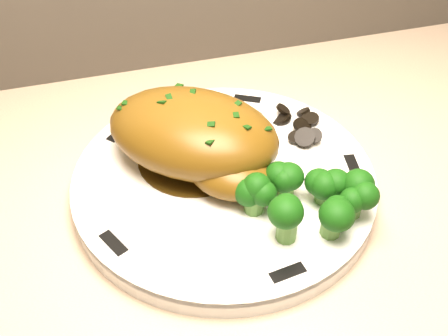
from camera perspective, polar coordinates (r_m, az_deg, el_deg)
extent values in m
cube|color=#CEB395|center=(0.62, 21.43, -3.11)|extent=(1.93, 0.64, 0.03)
cylinder|color=white|center=(0.56, 0.00, -1.49)|extent=(0.40, 0.40, 0.02)
cube|color=black|center=(0.58, 12.93, 0.26)|extent=(0.02, 0.03, 0.00)
cube|color=black|center=(0.66, 2.39, 7.01)|extent=(0.03, 0.02, 0.00)
cube|color=black|center=(0.62, -10.62, 3.50)|extent=(0.03, 0.03, 0.00)
cube|color=black|center=(0.51, -11.17, -7.51)|extent=(0.02, 0.03, 0.00)
cube|color=black|center=(0.48, 6.49, -10.54)|extent=(0.03, 0.02, 0.00)
cylinder|color=#402B0B|center=(0.58, -3.05, 1.02)|extent=(0.12, 0.12, 0.00)
ellipsoid|color=brown|center=(0.55, -3.18, 3.63)|extent=(0.21, 0.20, 0.07)
ellipsoid|color=brown|center=(0.53, 0.71, -0.62)|extent=(0.10, 0.10, 0.04)
cube|color=#12390C|center=(0.56, -7.99, 7.31)|extent=(0.01, 0.01, 0.00)
cube|color=#12390C|center=(0.55, -6.08, 7.26)|extent=(0.01, 0.01, 0.00)
cube|color=#12390C|center=(0.54, -4.08, 7.00)|extent=(0.01, 0.01, 0.00)
cube|color=#12390C|center=(0.53, -2.02, 6.53)|extent=(0.01, 0.01, 0.00)
cube|color=#12390C|center=(0.53, 0.10, 5.87)|extent=(0.01, 0.01, 0.00)
cube|color=#12390C|center=(0.53, 2.24, 4.98)|extent=(0.01, 0.01, 0.00)
cylinder|color=black|center=(0.62, 8.11, 4.37)|extent=(0.02, 0.01, 0.01)
cylinder|color=black|center=(0.63, 7.55, 5.06)|extent=(0.02, 0.02, 0.01)
cylinder|color=black|center=(0.63, 6.55, 5.57)|extent=(0.02, 0.02, 0.01)
cylinder|color=black|center=(0.63, 5.26, 5.16)|extent=(0.02, 0.02, 0.01)
cylinder|color=black|center=(0.62, 4.03, 5.17)|extent=(0.02, 0.02, 0.01)
cylinder|color=black|center=(0.61, 3.01, 4.98)|extent=(0.02, 0.03, 0.02)
cylinder|color=black|center=(0.61, 2.41, 3.96)|extent=(0.03, 0.03, 0.01)
cylinder|color=black|center=(0.60, 2.39, 3.60)|extent=(0.02, 0.02, 0.00)
cylinder|color=black|center=(0.59, 2.97, 3.33)|extent=(0.03, 0.03, 0.01)
cylinder|color=black|center=(0.59, 4.00, 2.57)|extent=(0.03, 0.03, 0.02)
cylinder|color=black|center=(0.59, 5.34, 2.77)|extent=(0.03, 0.03, 0.01)
cylinder|color=black|center=(0.59, 6.67, 3.23)|extent=(0.03, 0.03, 0.01)
cylinder|color=black|center=(0.61, 7.63, 3.23)|extent=(0.03, 0.03, 0.01)
cylinder|color=black|center=(0.61, 8.19, 4.02)|extent=(0.03, 0.03, 0.01)
cylinder|color=#5A8C3B|center=(0.52, 3.07, -3.44)|extent=(0.02, 0.02, 0.02)
sphere|color=#0A3508|center=(0.50, 3.14, -2.15)|extent=(0.03, 0.03, 0.03)
cylinder|color=#5A8C3B|center=(0.53, 6.17, -1.86)|extent=(0.02, 0.02, 0.02)
sphere|color=#0A3508|center=(0.52, 6.30, -0.58)|extent=(0.03, 0.03, 0.03)
cylinder|color=#5A8C3B|center=(0.53, 10.24, -2.38)|extent=(0.02, 0.02, 0.02)
sphere|color=#0A3508|center=(0.52, 10.45, -1.11)|extent=(0.03, 0.03, 0.03)
cylinder|color=#5A8C3B|center=(0.49, 6.38, -6.22)|extent=(0.02, 0.02, 0.02)
sphere|color=#0A3508|center=(0.48, 6.53, -4.95)|extent=(0.03, 0.03, 0.03)
cylinder|color=#5A8C3B|center=(0.50, 10.84, -5.69)|extent=(0.02, 0.02, 0.02)
sphere|color=#0A3508|center=(0.49, 11.08, -4.43)|extent=(0.03, 0.03, 0.03)
cylinder|color=#5A8C3B|center=(0.52, 12.91, -3.68)|extent=(0.02, 0.02, 0.02)
sphere|color=#0A3508|center=(0.51, 13.18, -2.42)|extent=(0.03, 0.03, 0.03)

